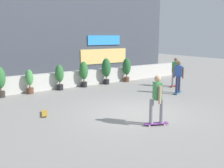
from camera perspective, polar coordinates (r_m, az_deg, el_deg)
The scene contains 13 objects.
ground_plane at distance 9.95m, azimuth 4.87°, elevation -6.46°, with size 48.00×48.00×0.00m, color gray.
planter_wall at distance 14.87m, azimuth -9.74°, elevation 1.01°, with size 18.00×0.40×0.90m, color beige.
building_backdrop at distance 18.38m, azimuth -15.27°, elevation 11.41°, with size 20.00×2.08×6.50m.
potted_plant_0 at distance 13.28m, azimuth -23.86°, elevation 0.92°, with size 0.51×0.51×1.50m.
potted_plant_1 at distance 13.62m, azimuth -18.05°, elevation 0.73°, with size 0.39×0.39×1.26m.
potted_plant_2 at distance 14.12m, azimuth -11.71°, elevation 1.85°, with size 0.46×0.46×1.39m.
potted_plant_3 at distance 14.73m, azimuth -6.37°, elevation 2.62°, with size 0.50×0.50×1.48m.
potted_plant_4 at distance 15.49m, azimuth -1.29°, elevation 3.36°, with size 0.56×0.56×1.59m.
potted_plant_5 at distance 16.38m, azimuth 3.31°, elevation 3.62°, with size 0.53×0.53×1.53m.
skater_foreground at distance 13.38m, azimuth 14.68°, elevation 1.85°, with size 0.81×0.52×1.70m.
skater_far_left at distance 8.46m, azimuth 10.08°, elevation -3.08°, with size 0.81×0.52×1.70m.
skater_by_wall_right at distance 15.16m, azimuth 14.08°, elevation 2.91°, with size 0.80×0.56×1.70m.
skateboard_near_camera at distance 9.99m, azimuth -14.91°, elevation -6.34°, with size 0.44×0.82×0.08m.
Camera 1 is at (-5.98, -7.38, 2.96)m, focal length 40.71 mm.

